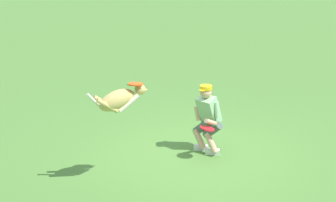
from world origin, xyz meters
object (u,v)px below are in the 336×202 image
object	(u,v)px
person	(207,116)
frisbee_flying	(135,84)
dog	(119,99)
frisbee_held	(207,128)

from	to	relation	value
person	frisbee_flying	xyz separation A→B (m)	(1.07, 1.39, 0.97)
person	dog	size ratio (longest dim) A/B	1.45
dog	frisbee_held	xyz separation A→B (m)	(-1.31, -1.10, -0.83)
person	frisbee_flying	world-z (taller)	frisbee_flying
dog	frisbee_flying	world-z (taller)	frisbee_flying
person	frisbee_held	xyz separation A→B (m)	(-0.01, 0.39, -0.09)
dog	frisbee_held	size ratio (longest dim) A/B	3.40
frisbee_held	person	bearing A→B (deg)	-88.03
frisbee_flying	frisbee_held	world-z (taller)	frisbee_flying
frisbee_flying	frisbee_held	distance (m)	1.82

